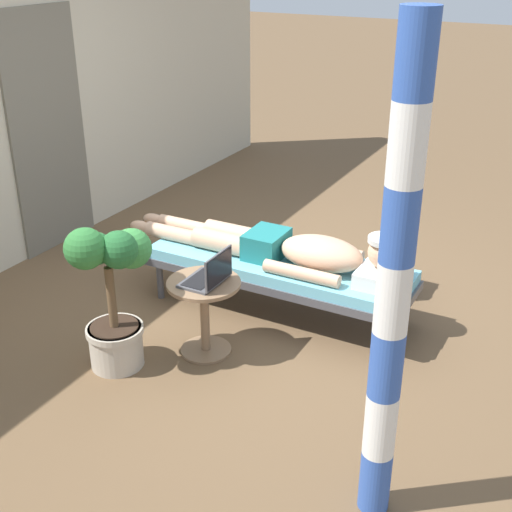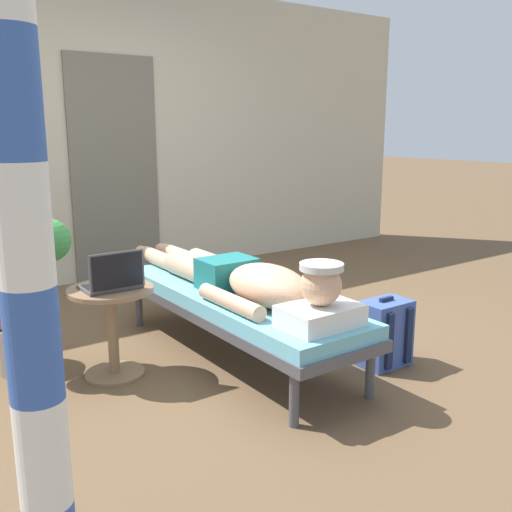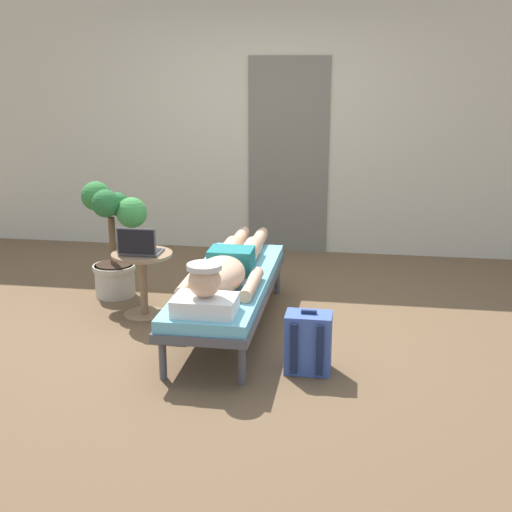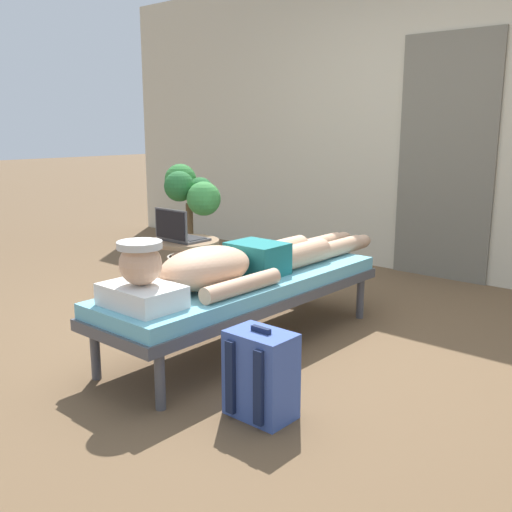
% 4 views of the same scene
% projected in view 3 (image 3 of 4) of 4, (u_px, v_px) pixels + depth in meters
% --- Properties ---
extents(ground_plane, '(40.00, 40.00, 0.00)m').
position_uv_depth(ground_plane, '(228.00, 321.00, 5.21)').
color(ground_plane, brown).
extents(house_wall_back, '(7.60, 0.20, 2.70)m').
position_uv_depth(house_wall_back, '(272.00, 124.00, 6.97)').
color(house_wall_back, beige).
rests_on(house_wall_back, ground).
extents(house_door_panel, '(0.84, 0.03, 2.04)m').
position_uv_depth(house_door_panel, '(288.00, 157.00, 6.93)').
color(house_door_panel, '#6D6759').
rests_on(house_door_panel, ground).
extents(lounge_chair, '(0.62, 1.96, 0.42)m').
position_uv_depth(lounge_chair, '(229.00, 286.00, 4.96)').
color(lounge_chair, '#4C4C51').
rests_on(lounge_chair, ground).
extents(person_reclining, '(0.53, 2.17, 0.33)m').
position_uv_depth(person_reclining, '(226.00, 268.00, 4.82)').
color(person_reclining, white).
rests_on(person_reclining, lounge_chair).
extents(side_table, '(0.48, 0.48, 0.52)m').
position_uv_depth(side_table, '(143.00, 273.00, 5.24)').
color(side_table, '#8C6B4C').
rests_on(side_table, ground).
extents(laptop, '(0.31, 0.24, 0.23)m').
position_uv_depth(laptop, '(139.00, 247.00, 5.13)').
color(laptop, '#4C4C51').
rests_on(laptop, side_table).
extents(backpack, '(0.30, 0.26, 0.42)m').
position_uv_depth(backpack, '(308.00, 343.00, 4.32)').
color(backpack, '#3F59A5').
rests_on(backpack, ground).
extents(potted_plant, '(0.59, 0.42, 1.00)m').
position_uv_depth(potted_plant, '(114.00, 236.00, 5.64)').
color(potted_plant, '#BFB29E').
rests_on(potted_plant, ground).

